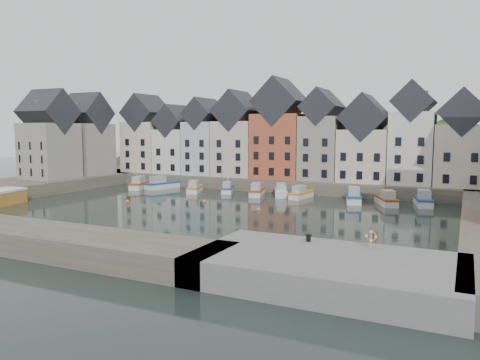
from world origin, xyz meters
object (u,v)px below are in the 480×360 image
Objects in this scene: boat_d at (227,189)px; mooring_bollard at (308,237)px; boat_a at (140,184)px; life_ring_post at (371,237)px.

mooring_bollard is (25.49, -35.44, 1.62)m from boat_d.
boat_d is (16.65, 2.03, -0.07)m from boat_a.
boat_d is at bearing -9.19° from boat_a.
life_ring_post is at bearing -51.67° from boat_a.
boat_a is 57.61m from life_ring_post.
boat_a is 12.37× the size of mooring_bollard.
boat_d is 18.90× the size of mooring_bollard.
boat_a is 0.65× the size of boat_d.
life_ring_post is at bearing -0.54° from mooring_bollard.
life_ring_post is (46.85, -33.46, 2.10)m from boat_a.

